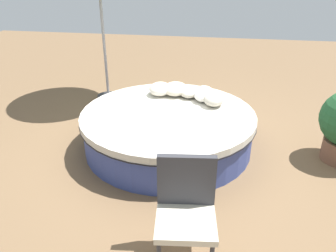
% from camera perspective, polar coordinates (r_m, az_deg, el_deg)
% --- Properties ---
extents(ground_plane, '(16.00, 16.00, 0.00)m').
position_cam_1_polar(ground_plane, '(4.93, 0.00, -3.42)').
color(ground_plane, brown).
extents(round_bed, '(2.49, 2.49, 0.55)m').
position_cam_1_polar(round_bed, '(4.80, 0.00, -0.51)').
color(round_bed, '#38478C').
rests_on(round_bed, ground_plane).
extents(throw_pillow_0, '(0.43, 0.31, 0.20)m').
position_cam_1_polar(throw_pillow_0, '(4.95, 7.90, 4.73)').
color(throw_pillow_0, beige).
rests_on(throw_pillow_0, round_bed).
extents(throw_pillow_1, '(0.51, 0.31, 0.19)m').
position_cam_1_polar(throw_pillow_1, '(5.13, 6.20, 5.60)').
color(throw_pillow_1, white).
rests_on(throw_pillow_1, round_bed).
extents(throw_pillow_2, '(0.42, 0.30, 0.16)m').
position_cam_1_polar(throw_pillow_2, '(5.24, 3.73, 5.96)').
color(throw_pillow_2, beige).
rests_on(throw_pillow_2, round_bed).
extents(throw_pillow_3, '(0.46, 0.39, 0.19)m').
position_cam_1_polar(throw_pillow_3, '(5.30, 1.23, 6.46)').
color(throw_pillow_3, beige).
rests_on(throw_pillow_3, round_bed).
extents(throw_pillow_4, '(0.40, 0.34, 0.20)m').
position_cam_1_polar(throw_pillow_4, '(5.28, -1.38, 6.44)').
color(throw_pillow_4, silver).
rests_on(throw_pillow_4, round_bed).
extents(patio_chair, '(0.56, 0.58, 0.98)m').
position_cam_1_polar(patio_chair, '(2.98, 3.13, -13.31)').
color(patio_chair, '#333338').
rests_on(patio_chair, ground_plane).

